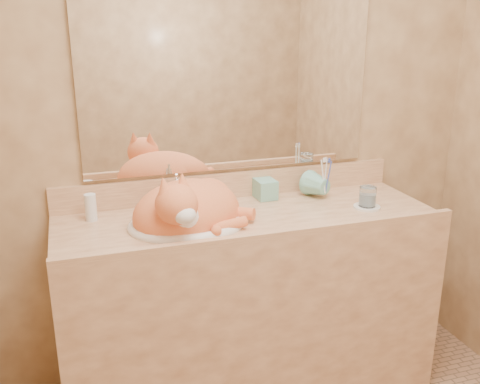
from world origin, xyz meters
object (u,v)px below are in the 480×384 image
object	(u,v)px
vanity_counter	(249,306)
cat	(188,207)
soap_dispenser	(270,181)
water_glass	(368,197)
sink_basin	(187,208)
toothbrush_cup	(325,188)

from	to	relation	value
vanity_counter	cat	bearing A→B (deg)	-173.32
cat	soap_dispenser	size ratio (longest dim) A/B	2.35
soap_dispenser	water_glass	world-z (taller)	soap_dispenser
vanity_counter	cat	distance (m)	0.58
vanity_counter	soap_dispenser	world-z (taller)	soap_dispenser
sink_basin	water_glass	bearing A→B (deg)	-6.80
toothbrush_cup	soap_dispenser	bearing A→B (deg)	167.72
vanity_counter	water_glass	distance (m)	0.71
toothbrush_cup	water_glass	bearing A→B (deg)	-51.56
water_glass	cat	bearing A→B (deg)	177.70
toothbrush_cup	water_glass	xyz separation A→B (m)	(0.12, -0.16, -0.00)
sink_basin	water_glass	size ratio (longest dim) A/B	5.38
sink_basin	toothbrush_cup	bearing A→B (deg)	5.97
toothbrush_cup	water_glass	size ratio (longest dim) A/B	1.38
cat	soap_dispenser	xyz separation A→B (m)	(0.42, 0.18, 0.02)
toothbrush_cup	vanity_counter	bearing A→B (deg)	-166.78
vanity_counter	sink_basin	world-z (taller)	sink_basin
sink_basin	toothbrush_cup	size ratio (longest dim) A/B	3.89
toothbrush_cup	cat	bearing A→B (deg)	-169.39
toothbrush_cup	water_glass	distance (m)	0.20
sink_basin	soap_dispenser	xyz separation A→B (m)	(0.42, 0.17, 0.03)
vanity_counter	soap_dispenser	distance (m)	0.56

